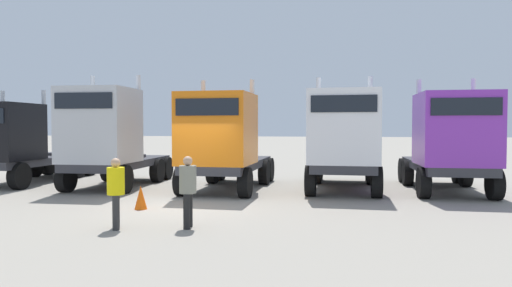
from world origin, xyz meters
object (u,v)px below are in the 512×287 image
(semi_truck_white, at_px, (344,139))
(traffic_cone_near, at_px, (141,197))
(semi_truck_orange, at_px, (222,141))
(semi_truck_purple, at_px, (451,141))
(semi_truck_black, at_px, (15,143))
(visitor_in_hivis, at_px, (116,188))
(semi_truck_silver, at_px, (107,138))
(visitor_with_camera, at_px, (188,187))

(semi_truck_white, xyz_separation_m, traffic_cone_near, (-5.70, -4.60, -1.57))
(semi_truck_orange, distance_m, semi_truck_purple, 8.07)
(semi_truck_black, height_order, semi_truck_orange, semi_truck_orange)
(semi_truck_black, distance_m, semi_truck_orange, 8.88)
(semi_truck_orange, distance_m, semi_truck_white, 4.39)
(semi_truck_black, xyz_separation_m, visitor_in_hivis, (8.03, -6.70, -0.76))
(semi_truck_orange, relative_size, semi_truck_white, 1.01)
(semi_truck_silver, bearing_deg, semi_truck_purple, 92.10)
(semi_truck_black, distance_m, traffic_cone_near, 8.69)
(semi_truck_black, distance_m, visitor_with_camera, 11.52)
(semi_truck_purple, relative_size, traffic_cone_near, 8.45)
(semi_truck_orange, height_order, visitor_in_hivis, semi_truck_orange)
(semi_truck_orange, bearing_deg, traffic_cone_near, -20.27)
(visitor_with_camera, bearing_deg, semi_truck_black, -40.71)
(semi_truck_orange, distance_m, visitor_in_hivis, 6.37)
(semi_truck_silver, distance_m, semi_truck_orange, 4.51)
(visitor_in_hivis, relative_size, visitor_with_camera, 0.98)
(semi_truck_black, bearing_deg, semi_truck_purple, 90.19)
(traffic_cone_near, bearing_deg, visitor_in_hivis, -77.46)
(semi_truck_black, xyz_separation_m, semi_truck_white, (13.17, 0.39, 0.20))
(semi_truck_white, relative_size, visitor_with_camera, 3.53)
(semi_truck_orange, relative_size, visitor_in_hivis, 3.64)
(semi_truck_orange, bearing_deg, visitor_in_hivis, -7.65)
(semi_truck_black, xyz_separation_m, semi_truck_orange, (8.87, -0.45, 0.14))
(semi_truck_silver, height_order, visitor_in_hivis, semi_truck_silver)
(semi_truck_purple, xyz_separation_m, traffic_cone_near, (-9.39, -4.82, -1.52))
(visitor_in_hivis, bearing_deg, semi_truck_orange, -124.36)
(semi_truck_purple, xyz_separation_m, visitor_with_camera, (-7.23, -6.89, -0.89))
(semi_truck_black, distance_m, semi_truck_white, 13.18)
(semi_truck_black, xyz_separation_m, semi_truck_silver, (4.35, -0.46, 0.25))
(visitor_with_camera, height_order, traffic_cone_near, visitor_with_camera)
(semi_truck_white, distance_m, traffic_cone_near, 7.49)
(semi_truck_white, bearing_deg, semi_truck_purple, 93.33)
(semi_truck_white, bearing_deg, semi_truck_silver, -84.50)
(semi_truck_black, relative_size, semi_truck_silver, 1.11)
(semi_truck_white, bearing_deg, visitor_in_hivis, -35.98)
(semi_truck_black, xyz_separation_m, visitor_with_camera, (9.63, -6.28, -0.74))
(visitor_with_camera, bearing_deg, traffic_cone_near, -51.39)
(semi_truck_orange, relative_size, semi_truck_purple, 1.03)
(visitor_with_camera, relative_size, traffic_cone_near, 2.45)
(semi_truck_white, bearing_deg, semi_truck_black, -88.30)
(semi_truck_purple, height_order, visitor_in_hivis, semi_truck_purple)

